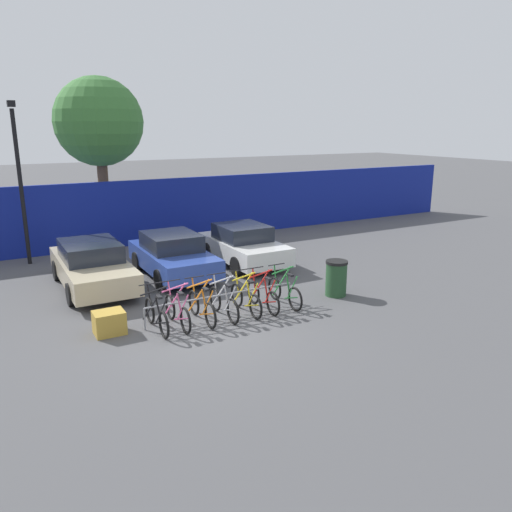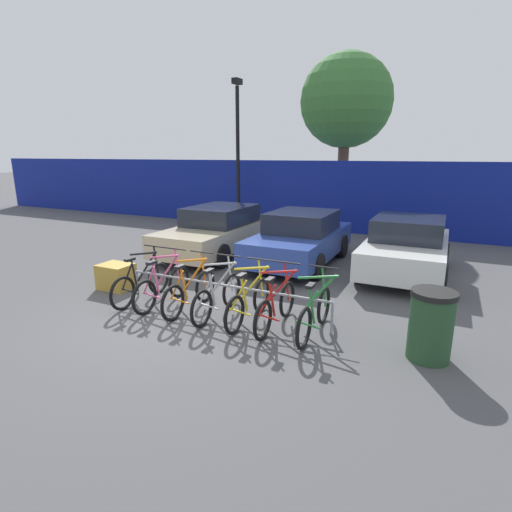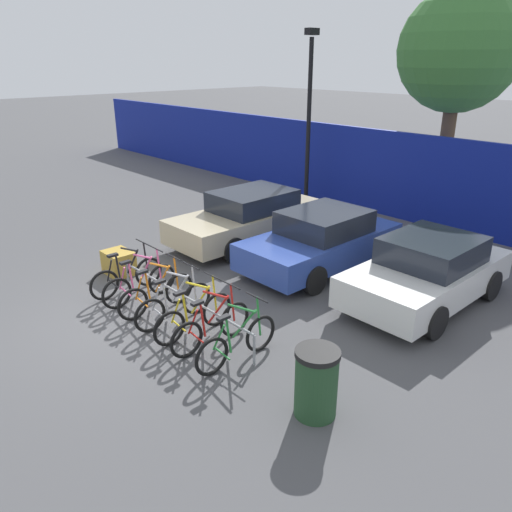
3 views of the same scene
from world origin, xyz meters
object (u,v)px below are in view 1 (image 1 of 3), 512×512
car_white (243,245)px  bicycle_yellow (246,299)px  bike_rack (222,297)px  bicycle_orange (202,307)px  bicycle_black (157,315)px  bicycle_silver (224,303)px  car_blue (173,255)px  bicycle_pink (177,312)px  car_beige (92,265)px  tree_behind_hoarding (99,123)px  bicycle_red (263,296)px  lamp_post (20,175)px  bicycle_green (285,292)px  trash_bin (336,278)px  cargo_crate (109,323)px

car_white → bicycle_yellow: bearing=-116.8°
bike_rack → bicycle_orange: bicycle_orange is taller
bicycle_black → bicycle_silver: size_ratio=1.00×
bicycle_yellow → car_blue: bearing=95.9°
bicycle_silver → car_white: 5.10m
bicycle_pink → car_beige: 4.30m
bicycle_yellow → tree_behind_hoarding: tree_behind_hoarding is taller
bicycle_pink → car_beige: size_ratio=0.37×
bicycle_orange → bicycle_red: bearing=-2.3°
bicycle_yellow → lamp_post: (-4.47, 7.97, 2.74)m
bicycle_red → car_beige: bearing=133.4°
tree_behind_hoarding → bicycle_pink: bearing=-94.1°
bicycle_green → tree_behind_hoarding: tree_behind_hoarding is taller
bicycle_silver → tree_behind_hoarding: 11.68m
car_blue → trash_bin: bearing=-50.4°
car_blue → bicycle_yellow: bearing=-83.0°
bicycle_silver → car_white: (2.79, 4.26, 0.31)m
tree_behind_hoarding → cargo_crate: bearing=-102.7°
lamp_post → car_beige: bearing=-69.7°
bicycle_black → car_white: (4.56, 4.26, 0.31)m
bicycle_silver → car_white: bearing=58.5°
bicycle_green → bicycle_orange: bearing=179.6°
bicycle_green → bicycle_black: bearing=179.6°
bicycle_pink → car_beige: (-1.16, 4.12, 0.31)m
bicycle_silver → car_white: size_ratio=0.43×
car_beige → car_white: bearing=1.4°
bicycle_black → tree_behind_hoarding: bearing=82.3°
bicycle_silver → bicycle_yellow: bearing=1.7°
bicycle_pink → car_white: 5.87m
car_beige → bike_rack: bearing=-58.5°
bicycle_black → bicycle_silver: same height
bicycle_green → trash_bin: (1.72, -0.03, 0.14)m
bike_rack → tree_behind_hoarding: size_ratio=0.62×
bicycle_black → car_beige: bearing=98.0°
cargo_crate → bicycle_black: bearing=-18.8°
bicycle_green → cargo_crate: 4.65m
bicycle_red → bicycle_pink: bearing=-177.3°
trash_bin → tree_behind_hoarding: bearing=110.4°
bicycle_black → lamp_post: size_ratio=0.31×
car_white → cargo_crate: car_white is taller
cargo_crate → tree_behind_hoarding: tree_behind_hoarding is taller
bicycle_orange → bicycle_silver: 0.60m
bicycle_green → trash_bin: bicycle_green is taller
bicycle_red → trash_bin: bicycle_red is taller
bicycle_black → cargo_crate: (-1.04, 0.35, -0.10)m
bicycle_silver → bicycle_red: 1.15m
tree_behind_hoarding → car_beige: bearing=-106.3°
bike_rack → bicycle_yellow: 0.63m
bicycle_black → cargo_crate: size_ratio=2.44×
bicycle_orange → bicycle_yellow: same height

